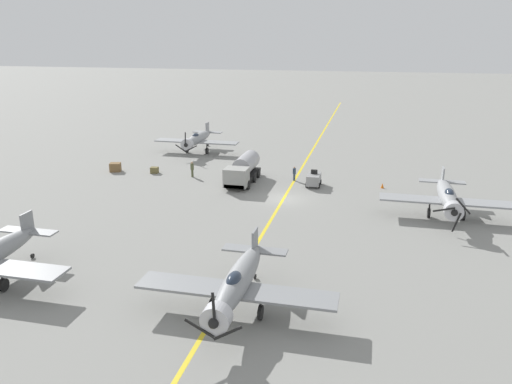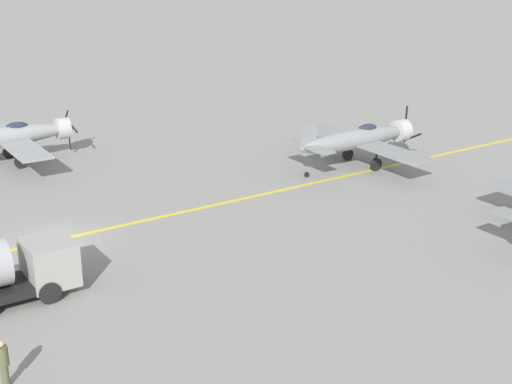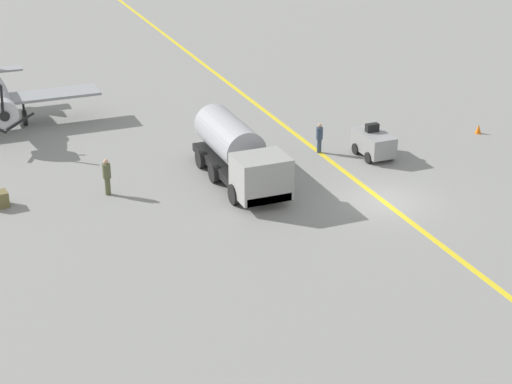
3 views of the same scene
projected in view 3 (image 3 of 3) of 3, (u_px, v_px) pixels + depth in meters
ground_plane at (383, 201)px, 41.02m from camera, size 400.00×400.00×0.00m
taxiway_stripe at (383, 201)px, 41.02m from camera, size 0.30×160.00×0.01m
fuel_tanker at (239, 154)px, 42.60m from camera, size 2.68×8.00×2.98m
tow_tractor at (374, 143)px, 46.05m from camera, size 1.57×2.60×1.79m
ground_crew_walking at (107, 175)px, 41.33m from camera, size 0.40×0.40×1.86m
ground_crew_inspecting at (319, 137)px, 46.55m from camera, size 0.36×0.36×1.67m
traffic_cone at (478, 129)px, 49.63m from camera, size 0.36×0.36×0.55m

